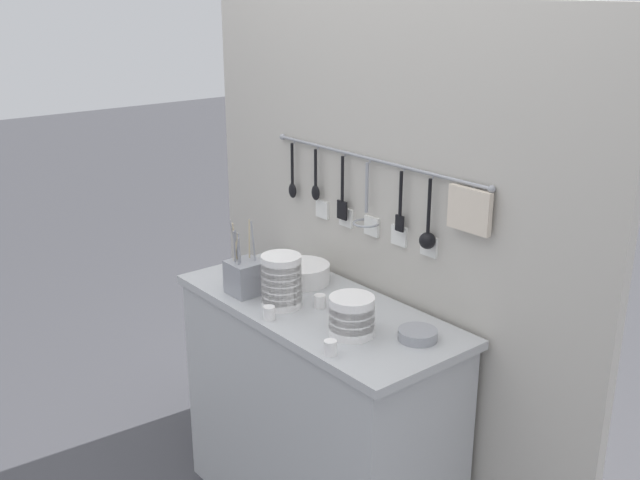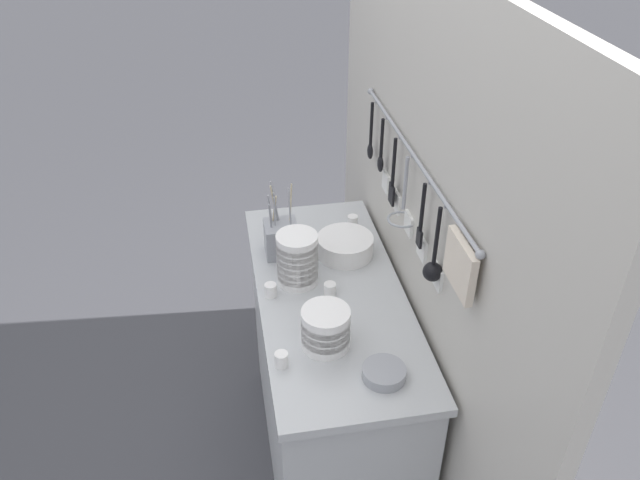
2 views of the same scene
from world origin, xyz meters
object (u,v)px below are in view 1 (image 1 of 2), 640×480
plate_stack (303,273)px  cup_edge_near (289,260)px  cup_edge_far (269,313)px  bowl_stack_tall_left (352,316)px  cup_beside_plates (330,348)px  bowl_stack_back_corner (281,281)px  steel_mixing_bowl (418,335)px  cutlery_caddy (245,276)px  cup_front_right (320,301)px

plate_stack → cup_edge_near: size_ratio=4.38×
cup_edge_near → cup_edge_far: (0.37, -0.36, 0.00)m
bowl_stack_tall_left → plate_stack: size_ratio=0.72×
cup_beside_plates → cup_edge_far: bearing=179.3°
bowl_stack_back_corner → bowl_stack_tall_left: bearing=6.5°
steel_mixing_bowl → cup_edge_near: bearing=174.0°
cup_edge_near → cup_beside_plates: 0.78m
bowl_stack_tall_left → steel_mixing_bowl: bowl_stack_tall_left is taller
plate_stack → steel_mixing_bowl: size_ratio=1.62×
bowl_stack_tall_left → cutlery_caddy: bearing=-171.9°
steel_mixing_bowl → cutlery_caddy: cutlery_caddy is taller
plate_stack → cutlery_caddy: bearing=-102.4°
cutlery_caddy → cup_edge_far: bearing=-15.3°
bowl_stack_back_corner → cup_front_right: bowl_stack_back_corner is taller
bowl_stack_tall_left → plate_stack: bowl_stack_tall_left is taller
plate_stack → cup_edge_far: 0.35m
cup_edge_near → bowl_stack_tall_left: bearing=-19.4°
bowl_stack_tall_left → cutlery_caddy: (-0.50, -0.07, -0.00)m
cup_edge_far → cup_edge_near: bearing=135.7°
bowl_stack_tall_left → cutlery_caddy: cutlery_caddy is taller
bowl_stack_tall_left → cup_edge_far: 0.30m
cup_edge_near → cup_edge_far: bearing=-44.3°
steel_mixing_bowl → plate_stack: bearing=178.5°
plate_stack → cup_edge_far: plate_stack is taller
steel_mixing_bowl → bowl_stack_back_corner: bearing=-160.0°
bowl_stack_tall_left → cutlery_caddy: 0.50m
cutlery_caddy → plate_stack: bearing=77.6°
cup_edge_near → cup_front_right: size_ratio=1.00×
steel_mixing_bowl → cup_edge_near: (-0.78, 0.08, 0.01)m
bowl_stack_tall_left → cup_beside_plates: 0.16m
plate_stack → cup_front_right: 0.24m
steel_mixing_bowl → cup_edge_far: 0.50m
cup_front_right → bowl_stack_back_corner: bearing=-135.4°
cup_edge_near → cup_beside_plates: (0.69, -0.36, 0.00)m
bowl_stack_tall_left → cup_edge_near: size_ratio=3.14×
cutlery_caddy → cup_beside_plates: size_ratio=5.82×
steel_mixing_bowl → cup_front_right: size_ratio=2.70×
cutlery_caddy → cup_edge_near: size_ratio=5.82×
bowl_stack_tall_left → bowl_stack_back_corner: bearing=-173.5°
steel_mixing_bowl → cutlery_caddy: 0.69m
bowl_stack_back_corner → cutlery_caddy: cutlery_caddy is taller
cup_edge_far → cup_beside_plates: size_ratio=1.00×
cup_beside_plates → bowl_stack_back_corner: bearing=165.0°
plate_stack → cup_beside_plates: plate_stack is taller
cup_edge_near → cup_front_right: bearing=-22.5°
bowl_stack_back_corner → plate_stack: 0.24m
plate_stack → cup_front_right: bearing=-23.8°
bowl_stack_back_corner → cutlery_caddy: 0.18m
bowl_stack_tall_left → cup_front_right: (-0.23, 0.06, -0.04)m
bowl_stack_tall_left → cup_front_right: bearing=166.1°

